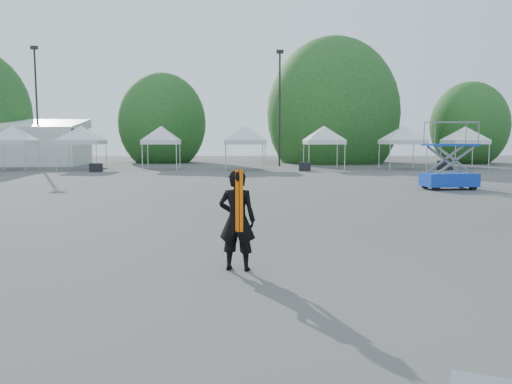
{
  "coord_description": "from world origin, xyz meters",
  "views": [
    {
      "loc": [
        -1.15,
        -10.73,
        2.28
      ],
      "look_at": [
        -0.68,
        -1.41,
        1.3
      ],
      "focal_mm": 35.0,
      "sensor_mm": 36.0,
      "label": 1
    }
  ],
  "objects": [
    {
      "name": "ground",
      "position": [
        0.0,
        0.0,
        0.0
      ],
      "size": [
        120.0,
        120.0,
        0.0
      ],
      "primitive_type": "plane",
      "color": "#474442",
      "rests_on": "ground"
    },
    {
      "name": "light_pole_west",
      "position": [
        -18.0,
        34.0,
        5.77
      ],
      "size": [
        0.6,
        0.25,
        10.3
      ],
      "color": "black",
      "rests_on": "ground"
    },
    {
      "name": "light_pole_east",
      "position": [
        3.0,
        32.0,
        5.52
      ],
      "size": [
        0.6,
        0.25,
        9.8
      ],
      "color": "black",
      "rests_on": "ground"
    },
    {
      "name": "tree_mid_w",
      "position": [
        -8.0,
        40.0,
        3.93
      ],
      "size": [
        4.16,
        4.16,
        6.33
      ],
      "color": "#382314",
      "rests_on": "ground"
    },
    {
      "name": "tree_mid_e",
      "position": [
        9.0,
        39.0,
        4.84
      ],
      "size": [
        5.12,
        5.12,
        7.79
      ],
      "color": "#382314",
      "rests_on": "ground"
    },
    {
      "name": "tree_far_e",
      "position": [
        22.0,
        37.0,
        3.63
      ],
      "size": [
        3.84,
        3.84,
        5.84
      ],
      "color": "#382314",
      "rests_on": "ground"
    },
    {
      "name": "tent_b",
      "position": [
        -17.49,
        27.75,
        3.06
      ],
      "size": [
        4.09,
        4.09,
        3.88
      ],
      "color": "silver",
      "rests_on": "ground"
    },
    {
      "name": "tent_c",
      "position": [
        -12.56,
        28.14,
        3.06
      ],
      "size": [
        4.45,
        4.45,
        3.88
      ],
      "color": "silver",
      "rests_on": "ground"
    },
    {
      "name": "tent_d",
      "position": [
        -6.49,
        28.01,
        3.06
      ],
      "size": [
        3.86,
        3.86,
        3.88
      ],
      "color": "silver",
      "rests_on": "ground"
    },
    {
      "name": "tent_e",
      "position": [
        -0.11,
        27.07,
        3.06
      ],
      "size": [
        4.38,
        4.38,
        3.88
      ],
      "color": "silver",
      "rests_on": "ground"
    },
    {
      "name": "tent_f",
      "position": [
        5.94,
        27.26,
        3.06
      ],
      "size": [
        4.08,
        4.08,
        3.88
      ],
      "color": "silver",
      "rests_on": "ground"
    },
    {
      "name": "tent_g",
      "position": [
        12.14,
        27.46,
        3.06
      ],
      "size": [
        4.23,
        4.23,
        3.88
      ],
      "color": "silver",
      "rests_on": "ground"
    },
    {
      "name": "tent_h",
      "position": [
        17.41,
        28.15,
        3.06
      ],
      "size": [
        4.03,
        4.03,
        3.88
      ],
      "color": "silver",
      "rests_on": "ground"
    },
    {
      "name": "man",
      "position": [
        -1.05,
        -2.15,
        0.89
      ],
      "size": [
        0.73,
        0.56,
        1.78
      ],
      "rotation": [
        0.0,
        0.0,
        2.92
      ],
      "color": "black",
      "rests_on": "ground"
    },
    {
      "name": "scissor_lift",
      "position": [
        8.88,
        11.66,
        1.56
      ],
      "size": [
        2.5,
        1.43,
        3.09
      ],
      "rotation": [
        0.0,
        0.0,
        0.1
      ],
      "color": "#0E3CB7",
      "rests_on": "ground"
    },
    {
      "name": "crate_west",
      "position": [
        -10.74,
        25.16,
        0.3
      ],
      "size": [
        0.83,
        0.67,
        0.61
      ],
      "primitive_type": "cube",
      "rotation": [
        0.0,
        0.0,
        -0.08
      ],
      "color": "black",
      "rests_on": "ground"
    },
    {
      "name": "crate_mid",
      "position": [
        4.24,
        25.49,
        0.33
      ],
      "size": [
        0.94,
        0.79,
        0.65
      ],
      "primitive_type": "cube",
      "rotation": [
        0.0,
        0.0,
        -0.18
      ],
      "color": "black",
      "rests_on": "ground"
    },
    {
      "name": "crate_east",
      "position": [
        14.96,
        26.05,
        0.36
      ],
      "size": [
        1.13,
        1.02,
        0.72
      ],
      "primitive_type": "cube",
      "rotation": [
        0.0,
        0.0,
        0.41
      ],
      "color": "black",
      "rests_on": "ground"
    }
  ]
}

